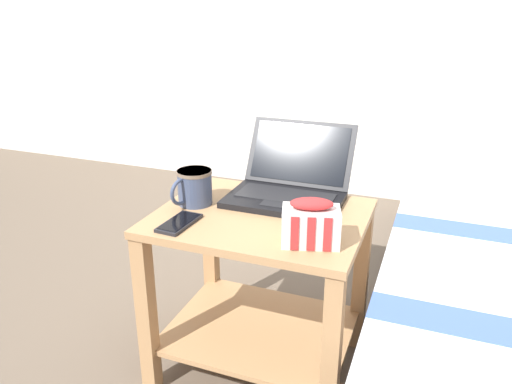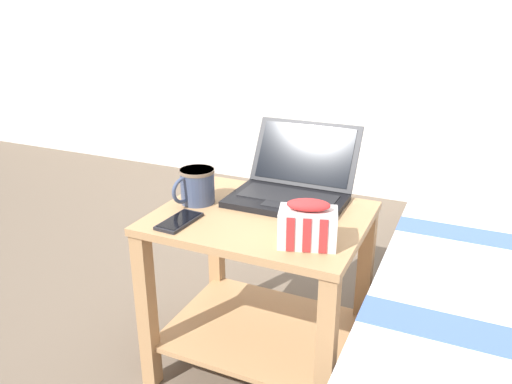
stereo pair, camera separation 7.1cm
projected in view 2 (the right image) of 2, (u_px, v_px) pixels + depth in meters
ground_plane at (261, 363)px, 1.59m from camera, size 8.00×8.00×0.00m
bedside_table at (261, 273)px, 1.47m from camera, size 0.58×0.47×0.52m
laptop at (293, 185)px, 1.51m from camera, size 0.34×0.33×0.20m
mug_front_left at (197, 184)px, 1.47m from camera, size 0.10×0.15×0.10m
snack_bag at (308, 225)px, 1.21m from camera, size 0.16×0.12×0.12m
cell_phone at (179, 221)px, 1.35m from camera, size 0.07×0.14×0.01m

